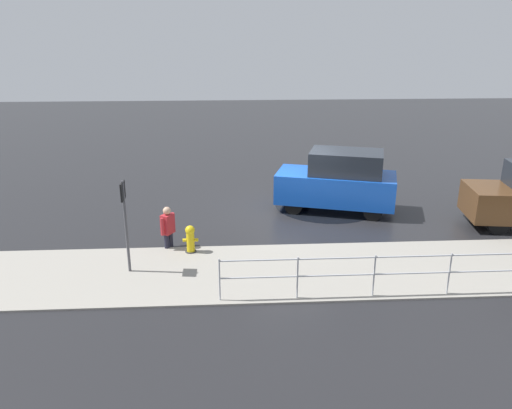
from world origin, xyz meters
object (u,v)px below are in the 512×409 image
Objects in this scene: pedestrian at (168,225)px; sign_post at (125,214)px; moving_hatchback at (338,181)px; fire_hydrant at (190,240)px.

sign_post reaches higher than pedestrian.
pedestrian is at bearing 28.13° from moving_hatchback.
pedestrian is at bearing -30.47° from fire_hydrant.
moving_hatchback is 5.78m from fire_hydrant.
sign_post is (6.20, 4.33, 0.55)m from moving_hatchback.
fire_hydrant is at bearing -143.28° from sign_post.
moving_hatchback is 5.27× the size of fire_hydrant.
pedestrian reaches higher than fire_hydrant.
moving_hatchback is 6.11m from pedestrian.
moving_hatchback is at bearing -151.87° from pedestrian.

